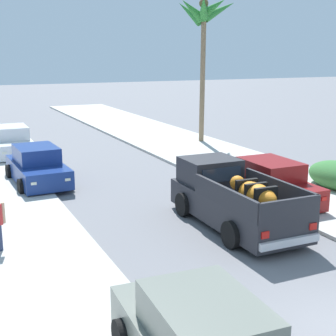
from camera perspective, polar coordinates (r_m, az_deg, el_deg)
sidewalk_right at (r=22.08m, az=9.29°, el=-0.10°), size 5.23×60.00×0.12m
curb_left at (r=18.51m, az=-17.73°, el=-3.21°), size 0.16×60.00×0.10m
curb_right at (r=21.44m, az=6.60°, el=-0.45°), size 0.16×60.00×0.10m
pickup_truck at (r=14.83m, az=7.61°, el=-3.66°), size 2.26×5.23×1.80m
car_left_near at (r=17.25m, az=11.70°, el=-1.75°), size 2.06×4.28×1.54m
car_left_mid at (r=25.96m, az=-17.83°, el=2.90°), size 2.06×4.28×1.54m
car_right_mid at (r=20.01m, az=-15.08°, el=0.13°), size 2.15×4.31×1.54m
palm_tree_left_mid at (r=28.19m, az=4.25°, el=17.02°), size 3.67×3.92×8.17m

